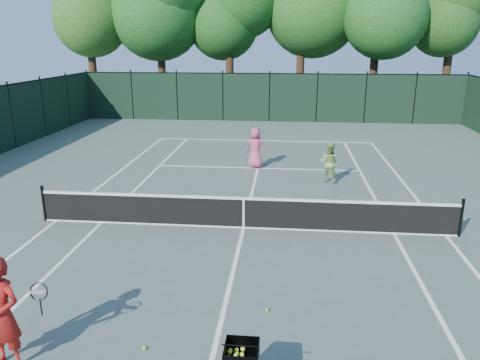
# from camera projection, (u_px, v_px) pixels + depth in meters

# --- Properties ---
(ground) EXTENTS (90.00, 90.00, 0.00)m
(ground) POSITION_uv_depth(u_px,v_px,m) (244.00, 228.00, 13.10)
(ground) COLOR #4A5A50
(ground) RESTS_ON ground
(sideline_doubles_left) EXTENTS (0.10, 23.77, 0.01)m
(sideline_doubles_left) POSITION_uv_depth(u_px,v_px,m) (56.00, 221.00, 13.62)
(sideline_doubles_left) COLOR white
(sideline_doubles_left) RESTS_ON ground
(sideline_doubles_right) EXTENTS (0.10, 23.77, 0.01)m
(sideline_doubles_right) POSITION_uv_depth(u_px,v_px,m) (446.00, 236.00, 12.58)
(sideline_doubles_right) COLOR white
(sideline_doubles_right) RESTS_ON ground
(sideline_singles_left) EXTENTS (0.10, 23.77, 0.01)m
(sideline_singles_left) POSITION_uv_depth(u_px,v_px,m) (102.00, 222.00, 13.49)
(sideline_singles_left) COLOR white
(sideline_singles_left) RESTS_ON ground
(sideline_singles_right) EXTENTS (0.10, 23.77, 0.01)m
(sideline_singles_right) POSITION_uv_depth(u_px,v_px,m) (394.00, 234.00, 12.71)
(sideline_singles_right) COLOR white
(sideline_singles_right) RESTS_ON ground
(baseline_far) EXTENTS (10.97, 0.10, 0.01)m
(baseline_far) POSITION_uv_depth(u_px,v_px,m) (264.00, 141.00, 24.42)
(baseline_far) COLOR white
(baseline_far) RESTS_ON ground
(service_line_far) EXTENTS (8.23, 0.10, 0.01)m
(service_line_far) POSITION_uv_depth(u_px,v_px,m) (258.00, 168.00, 19.20)
(service_line_far) COLOR white
(service_line_far) RESTS_ON ground
(center_service_line) EXTENTS (0.10, 12.80, 0.01)m
(center_service_line) POSITION_uv_depth(u_px,v_px,m) (244.00, 228.00, 13.10)
(center_service_line) COLOR white
(center_service_line) RESTS_ON ground
(tennis_net) EXTENTS (11.69, 0.09, 1.06)m
(tennis_net) POSITION_uv_depth(u_px,v_px,m) (244.00, 212.00, 12.96)
(tennis_net) COLOR black
(tennis_net) RESTS_ON ground
(fence_far) EXTENTS (24.00, 0.05, 3.00)m
(fence_far) POSITION_uv_depth(u_px,v_px,m) (269.00, 98.00, 29.82)
(fence_far) COLOR black
(fence_far) RESTS_ON ground
(coach) EXTENTS (1.05, 0.59, 1.87)m
(coach) POSITION_uv_depth(u_px,v_px,m) (2.00, 314.00, 7.32)
(coach) COLOR #A01612
(coach) RESTS_ON ground
(player_pink) EXTENTS (0.90, 0.68, 1.65)m
(player_pink) POSITION_uv_depth(u_px,v_px,m) (255.00, 148.00, 19.08)
(player_pink) COLOR #D34A74
(player_pink) RESTS_ON ground
(player_green) EXTENTS (0.88, 0.79, 1.48)m
(player_green) POSITION_uv_depth(u_px,v_px,m) (329.00, 162.00, 17.15)
(player_green) COLOR #8CB158
(player_green) RESTS_ON ground
(ball_hopper) EXTENTS (0.59, 0.59, 0.94)m
(ball_hopper) POSITION_uv_depth(u_px,v_px,m) (242.00, 355.00, 6.60)
(ball_hopper) COLOR black
(ball_hopper) RESTS_ON ground
(loose_ball_near_cart) EXTENTS (0.07, 0.07, 0.07)m
(loose_ball_near_cart) POSITION_uv_depth(u_px,v_px,m) (144.00, 348.00, 7.94)
(loose_ball_near_cart) COLOR #BFDC2D
(loose_ball_near_cart) RESTS_ON ground
(loose_ball_midcourt) EXTENTS (0.07, 0.07, 0.07)m
(loose_ball_midcourt) POSITION_uv_depth(u_px,v_px,m) (267.00, 310.00, 9.06)
(loose_ball_midcourt) COLOR #C6D32B
(loose_ball_midcourt) RESTS_ON ground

